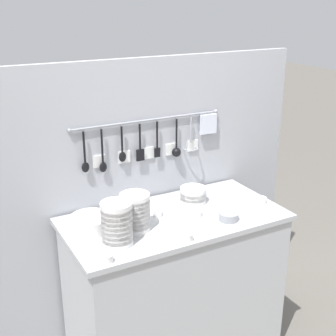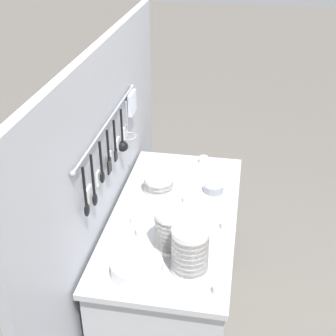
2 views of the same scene
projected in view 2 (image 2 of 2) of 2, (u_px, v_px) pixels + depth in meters
counter at (174, 282)px, 2.58m from camera, size 1.23×0.62×0.93m
back_wall at (109, 214)px, 2.42m from camera, size 2.03×0.11×1.77m
bowl_stack_wide_centre at (190, 251)px, 1.94m from camera, size 0.16×0.16×0.22m
bowl_stack_short_front at (172, 229)px, 2.08m from camera, size 0.16×0.16×0.20m
bowl_stack_nested_right at (158, 184)px, 2.51m from camera, size 0.16×0.16×0.09m
plate_stack at (137, 268)px, 1.96m from camera, size 0.22×0.22×0.07m
steel_mixing_bowl at (214, 188)px, 2.52m from camera, size 0.11×0.11×0.04m
cup_back_right at (161, 219)px, 2.28m from camera, size 0.05×0.05×0.04m
cup_centre at (204, 160)px, 2.79m from camera, size 0.05×0.05×0.04m
cup_back_left at (136, 219)px, 2.28m from camera, size 0.05×0.05×0.04m
cup_by_caddy at (219, 289)px, 1.87m from camera, size 0.05×0.05×0.04m
cup_mid_row at (141, 231)px, 2.19m from camera, size 0.05×0.05×0.04m
cup_beside_plates at (226, 225)px, 2.24m from camera, size 0.05×0.05×0.04m
cup_front_right at (188, 199)px, 2.43m from camera, size 0.05×0.05×0.04m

